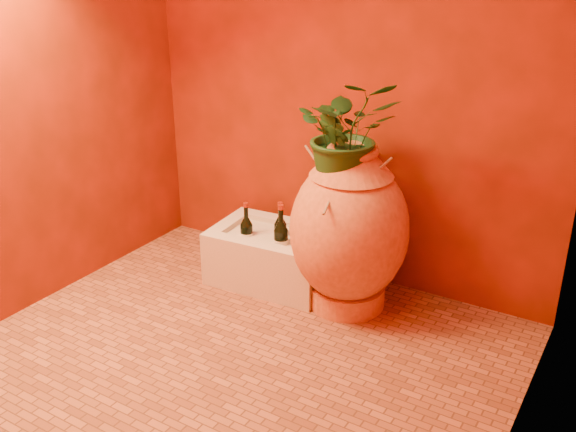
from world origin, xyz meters
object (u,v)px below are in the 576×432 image
Objects in this scene: wine_bottle_b at (280,234)px; wine_bottle_c at (247,235)px; wall_tap at (371,156)px; amphora at (349,229)px; wine_bottle_a at (281,242)px; stone_basin at (273,257)px.

wine_bottle_c is at bearing -146.63° from wine_bottle_b.
wine_bottle_c is 0.85m from wall_tap.
amphora is 2.92× the size of wine_bottle_b.
wine_bottle_c is (-0.23, -0.00, -0.01)m from wine_bottle_a.
wine_bottle_b is (-0.07, 0.10, -0.01)m from wine_bottle_a.
stone_basin is at bearing -152.31° from wall_tap.
stone_basin is 2.35× the size of wine_bottle_c.
stone_basin is at bearing 146.63° from wine_bottle_a.
amphora is 0.42m from wine_bottle_a.
wine_bottle_c is (-0.13, -0.07, 0.13)m from stone_basin.
wine_bottle_a is 2.10× the size of wall_tap.
wine_bottle_a is at bearing -56.25° from wine_bottle_b.
amphora is at bearing -86.98° from wall_tap.
amphora is 5.53× the size of wall_tap.
amphora reaches higher than wall_tap.
amphora reaches higher than wine_bottle_b.
wine_bottle_c reaches higher than stone_basin.
amphora is 1.25× the size of stone_basin.
wall_tap is (0.48, 0.25, 0.63)m from stone_basin.
amphora is 2.63× the size of wine_bottle_a.
wine_bottle_a is 1.12× the size of wine_bottle_c.
wall_tap reaches higher than wine_bottle_a.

